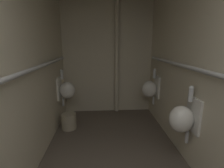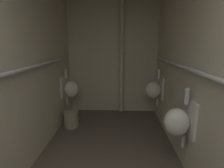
{
  "view_description": "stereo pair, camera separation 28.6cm",
  "coord_description": "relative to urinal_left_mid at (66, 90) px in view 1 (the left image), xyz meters",
  "views": [
    {
      "loc": [
        -0.15,
        0.09,
        1.58
      ],
      "look_at": [
        0.03,
        2.86,
        0.92
      ],
      "focal_mm": 27.35,
      "sensor_mm": 36.0,
      "label": 1
    },
    {
      "loc": [
        0.14,
        0.09,
        1.58
      ],
      "look_at": [
        0.03,
        2.86,
        0.92
      ],
      "focal_mm": 27.35,
      "sensor_mm": 36.0,
      "label": 2
    }
  ],
  "objects": [
    {
      "name": "wall_right",
      "position": [
        1.88,
        -1.44,
        0.63
      ],
      "size": [
        0.06,
        4.09,
        2.63
      ],
      "primitive_type": "cube",
      "color": "beige",
      "rests_on": "ground"
    },
    {
      "name": "standpipe_back_wall",
      "position": [
        1.05,
        0.46,
        0.63
      ],
      "size": [
        0.09,
        0.09,
        2.58
      ],
      "primitive_type": "cylinder",
      "color": "beige",
      "rests_on": "ground"
    },
    {
      "name": "wall_left",
      "position": [
        -0.18,
        -1.44,
        0.63
      ],
      "size": [
        0.06,
        4.09,
        2.63
      ],
      "primitive_type": "cube",
      "color": "beige",
      "rests_on": "ground"
    },
    {
      "name": "supply_pipe_right",
      "position": [
        1.79,
        -1.45,
        0.61
      ],
      "size": [
        0.06,
        3.34,
        0.06
      ],
      "color": "#B2B2B2"
    },
    {
      "name": "waste_bin",
      "position": [
        0.08,
        -0.31,
        -0.53
      ],
      "size": [
        0.28,
        0.28,
        0.3
      ],
      "primitive_type": "cylinder",
      "color": "#9E937A",
      "rests_on": "ground"
    },
    {
      "name": "wall_back",
      "position": [
        0.85,
        0.57,
        0.63
      ],
      "size": [
        2.12,
        0.06,
        2.63
      ],
      "primitive_type": "cube",
      "color": "beige",
      "rests_on": "ground"
    },
    {
      "name": "urinal_right_mid",
      "position": [
        1.71,
        -1.44,
        0.0
      ],
      "size": [
        0.32,
        0.3,
        0.76
      ],
      "color": "silver"
    },
    {
      "name": "urinal_right_far",
      "position": [
        1.71,
        -0.01,
        0.0
      ],
      "size": [
        0.32,
        0.3,
        0.76
      ],
      "color": "silver"
    },
    {
      "name": "supply_pipe_left",
      "position": [
        -0.09,
        -1.45,
        0.61
      ],
      "size": [
        0.06,
        3.37,
        0.06
      ],
      "color": "#B2B2B2"
    },
    {
      "name": "urinal_left_mid",
      "position": [
        0.0,
        0.0,
        0.0
      ],
      "size": [
        0.32,
        0.3,
        0.76
      ],
      "color": "silver"
    }
  ]
}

